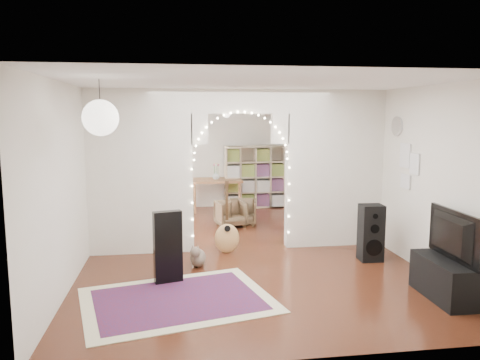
{
  "coord_description": "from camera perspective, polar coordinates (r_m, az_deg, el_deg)",
  "views": [
    {
      "loc": [
        -1.12,
        -7.75,
        2.29
      ],
      "look_at": [
        0.04,
        0.3,
        1.14
      ],
      "focal_mm": 35.0,
      "sensor_mm": 36.0,
      "label": 1
    }
  ],
  "objects": [
    {
      "name": "media_console",
      "position": [
        6.48,
        23.58,
        -11.0
      ],
      "size": [
        0.42,
        1.01,
        0.5
      ],
      "primitive_type": "cube",
      "rotation": [
        0.0,
        0.0,
        -0.02
      ],
      "color": "black",
      "rests_on": "floor"
    },
    {
      "name": "flower_vase",
      "position": [
        11.14,
        -2.95,
        0.57
      ],
      "size": [
        0.18,
        0.18,
        0.19
      ],
      "primitive_type": "imported",
      "rotation": [
        0.0,
        0.0,
        -0.0
      ],
      "color": "white",
      "rests_on": "dining_table"
    },
    {
      "name": "wall_left",
      "position": [
        7.93,
        -18.17,
        0.81
      ],
      "size": [
        0.02,
        7.5,
        2.7
      ],
      "primitive_type": "cube",
      "color": "silver",
      "rests_on": "floor"
    },
    {
      "name": "paper_lantern",
      "position": [
        5.4,
        -16.64,
        7.27
      ],
      "size": [
        0.4,
        0.4,
        0.4
      ],
      "primitive_type": "sphere",
      "color": "white",
      "rests_on": "ceiling"
    },
    {
      "name": "guitar_case",
      "position": [
        6.49,
        -8.79,
        -8.1
      ],
      "size": [
        0.4,
        0.22,
        1.0
      ],
      "primitive_type": "cube",
      "rotation": [
        0.0,
        0.0,
        0.26
      ],
      "color": "black",
      "rests_on": "floor"
    },
    {
      "name": "ceiling",
      "position": [
        7.84,
        0.02,
        11.02
      ],
      "size": [
        5.0,
        7.5,
        0.02
      ],
      "primitive_type": "cube",
      "color": "white",
      "rests_on": "wall_back"
    },
    {
      "name": "tabby_cat",
      "position": [
        7.19,
        -5.2,
        -9.31
      ],
      "size": [
        0.34,
        0.57,
        0.37
      ],
      "rotation": [
        0.0,
        0.0,
        -0.29
      ],
      "color": "brown",
      "rests_on": "floor"
    },
    {
      "name": "tv",
      "position": [
        6.33,
        23.86,
        -6.2
      ],
      "size": [
        0.16,
        1.08,
        0.62
      ],
      "primitive_type": "imported",
      "rotation": [
        0.0,
        0.0,
        1.55
      ],
      "color": "black",
      "rests_on": "media_console"
    },
    {
      "name": "dining_chair_left",
      "position": [
        9.64,
        -1.13,
        -4.12
      ],
      "size": [
        0.67,
        0.68,
        0.53
      ],
      "primitive_type": "imported",
      "rotation": [
        0.0,
        0.0,
        0.2
      ],
      "color": "brown",
      "rests_on": "floor"
    },
    {
      "name": "wall_right",
      "position": [
        8.6,
        16.74,
        1.4
      ],
      "size": [
        0.02,
        7.5,
        2.7
      ],
      "primitive_type": "cube",
      "color": "silver",
      "rests_on": "floor"
    },
    {
      "name": "window",
      "position": [
        9.68,
        -16.22,
        3.01
      ],
      "size": [
        0.04,
        1.2,
        1.4
      ],
      "primitive_type": "cube",
      "color": "white",
      "rests_on": "wall_left"
    },
    {
      "name": "acoustic_guitar",
      "position": [
        7.77,
        -1.61,
        -5.7
      ],
      "size": [
        0.42,
        0.16,
        1.03
      ],
      "rotation": [
        0.0,
        0.0,
        -0.05
      ],
      "color": "tan",
      "rests_on": "floor"
    },
    {
      "name": "ceiling_fan",
      "position": [
        9.81,
        -1.67,
        8.65
      ],
      "size": [
        1.1,
        1.1,
        0.3
      ],
      "primitive_type": null,
      "color": "#B67C3C",
      "rests_on": "ceiling"
    },
    {
      "name": "fairy_lights",
      "position": [
        7.73,
        0.16,
        2.53
      ],
      "size": [
        1.64,
        0.04,
        1.6
      ],
      "primitive_type": null,
      "color": "#FFEABF",
      "rests_on": "divider_wall"
    },
    {
      "name": "dining_table",
      "position": [
        11.16,
        -2.94,
        -0.29
      ],
      "size": [
        1.2,
        0.8,
        0.76
      ],
      "rotation": [
        0.0,
        0.0,
        -0.0
      ],
      "color": "brown",
      "rests_on": "floor"
    },
    {
      "name": "floor",
      "position": [
        8.16,
        0.02,
        -8.29
      ],
      "size": [
        7.5,
        7.5,
        0.0
      ],
      "primitive_type": "plane",
      "color": "black",
      "rests_on": "ground"
    },
    {
      "name": "dining_chair_right",
      "position": [
        9.8,
        0.34,
        -3.92
      ],
      "size": [
        0.66,
        0.67,
        0.53
      ],
      "primitive_type": "imported",
      "rotation": [
        0.0,
        0.0,
        -0.18
      ],
      "color": "brown",
      "rests_on": "floor"
    },
    {
      "name": "floor_speaker",
      "position": [
        7.66,
        15.67,
        -6.23
      ],
      "size": [
        0.36,
        0.32,
        0.89
      ],
      "rotation": [
        0.0,
        0.0,
        -0.04
      ],
      "color": "black",
      "rests_on": "floor"
    },
    {
      "name": "divider_wall",
      "position": [
        7.88,
        0.02,
        1.71
      ],
      "size": [
        5.0,
        0.2,
        2.7
      ],
      "color": "silver",
      "rests_on": "floor"
    },
    {
      "name": "area_rug",
      "position": [
        6.03,
        -7.63,
        -14.27
      ],
      "size": [
        2.6,
        2.18,
        0.02
      ],
      "primitive_type": "cube",
      "rotation": [
        0.0,
        0.0,
        0.23
      ],
      "color": "maroon",
      "rests_on": "floor"
    },
    {
      "name": "wall_back",
      "position": [
        11.59,
        -2.64,
        3.35
      ],
      "size": [
        5.0,
        0.02,
        2.7
      ],
      "primitive_type": "cube",
      "color": "silver",
      "rests_on": "floor"
    },
    {
      "name": "picture_frames",
      "position": [
        7.69,
        19.77,
        1.65
      ],
      "size": [
        0.02,
        0.5,
        0.7
      ],
      "primitive_type": null,
      "color": "white",
      "rests_on": "wall_right"
    },
    {
      "name": "wall_front",
      "position": [
        4.26,
        7.28,
        -4.78
      ],
      "size": [
        5.0,
        0.02,
        2.7
      ],
      "primitive_type": "cube",
      "color": "silver",
      "rests_on": "floor"
    },
    {
      "name": "bookcase",
      "position": [
        11.52,
        1.82,
        0.4
      ],
      "size": [
        1.53,
        0.68,
        1.53
      ],
      "primitive_type": "cube",
      "rotation": [
        0.0,
        0.0,
        0.21
      ],
      "color": "#C7AD90",
      "rests_on": "floor"
    },
    {
      "name": "wall_clock",
      "position": [
        8.01,
        18.64,
        6.24
      ],
      "size": [
        0.03,
        0.31,
        0.31
      ],
      "primitive_type": "cylinder",
      "rotation": [
        0.0,
        1.57,
        0.0
      ],
      "color": "white",
      "rests_on": "wall_right"
    }
  ]
}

